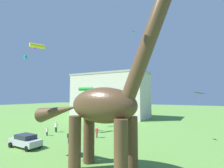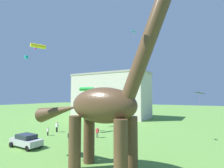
# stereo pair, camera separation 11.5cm
# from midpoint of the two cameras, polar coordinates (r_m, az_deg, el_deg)

# --- Properties ---
(dinosaur_sculpture) EXTENTS (14.28, 3.03, 14.93)m
(dinosaur_sculpture) POSITION_cam_midpoint_polar(r_m,az_deg,el_deg) (14.73, -3.47, -7.00)
(dinosaur_sculpture) COLOR #513823
(dinosaur_sculpture) RESTS_ON ground_plane
(parked_sedan_left) EXTENTS (4.26, 2.02, 1.55)m
(parked_sedan_left) POSITION_cam_midpoint_polar(r_m,az_deg,el_deg) (24.33, -26.74, -16.33)
(parked_sedan_left) COLOR #B7B7BC
(parked_sedan_left) RESTS_ON ground_plane
(person_strolling_adult) EXTENTS (0.47, 0.21, 1.25)m
(person_strolling_adult) POSITION_cam_midpoint_polar(r_m,az_deg,el_deg) (29.88, -20.72, -14.21)
(person_strolling_adult) COLOR black
(person_strolling_adult) RESTS_ON ground_plane
(person_near_flyer) EXTENTS (0.55, 0.24, 1.48)m
(person_near_flyer) POSITION_cam_midpoint_polar(r_m,az_deg,el_deg) (24.28, -14.16, -16.44)
(person_near_flyer) COLOR #2D3347
(person_near_flyer) RESTS_ON ground_plane
(person_far_spectator) EXTENTS (0.58, 0.25, 1.54)m
(person_far_spectator) POSITION_cam_midpoint_polar(r_m,az_deg,el_deg) (26.75, -5.17, -15.29)
(person_far_spectator) COLOR #6B6056
(person_far_spectator) RESTS_ON ground_plane
(person_watching_child) EXTENTS (0.66, 0.29, 1.75)m
(person_watching_child) POSITION_cam_midpoint_polar(r_m,az_deg,el_deg) (32.10, -18.04, -12.98)
(person_watching_child) COLOR black
(person_watching_child) RESTS_ON ground_plane
(person_photographer) EXTENTS (0.65, 0.29, 1.74)m
(person_photographer) POSITION_cam_midpoint_polar(r_m,az_deg,el_deg) (23.75, 1.14, -16.46)
(person_photographer) COLOR #2D3347
(person_photographer) RESTS_ON ground_plane
(kite_mid_left) EXTENTS (1.55, 1.78, 1.83)m
(kite_mid_left) POSITION_cam_midpoint_polar(r_m,az_deg,el_deg) (24.73, 26.51, -2.64)
(kite_mid_left) COLOR black
(kite_high_left) EXTENTS (0.41, 0.41, 0.57)m
(kite_high_left) POSITION_cam_midpoint_polar(r_m,az_deg,el_deg) (34.76, -26.73, 7.96)
(kite_high_left) COLOR #19B2B7
(kite_mid_center) EXTENTS (2.42, 2.45, 0.70)m
(kite_mid_center) POSITION_cam_midpoint_polar(r_m,az_deg,el_deg) (32.36, -23.60, 11.32)
(kite_mid_center) COLOR yellow
(kite_drifting) EXTENTS (2.90, 2.84, 0.83)m
(kite_drifting) POSITION_cam_midpoint_polar(r_m,az_deg,el_deg) (35.45, -8.55, -1.65)
(kite_drifting) COLOR green
(kite_near_low) EXTENTS (0.82, 0.94, 1.04)m
(kite_near_low) POSITION_cam_midpoint_polar(r_m,az_deg,el_deg) (24.74, 6.84, 16.77)
(kite_near_low) COLOR #287AE5
(background_building_block) EXTENTS (23.01, 9.89, 12.97)m
(background_building_block) POSITION_cam_midpoint_polar(r_m,az_deg,el_deg) (51.89, -0.87, -3.67)
(background_building_block) COLOR beige
(background_building_block) RESTS_ON ground_plane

